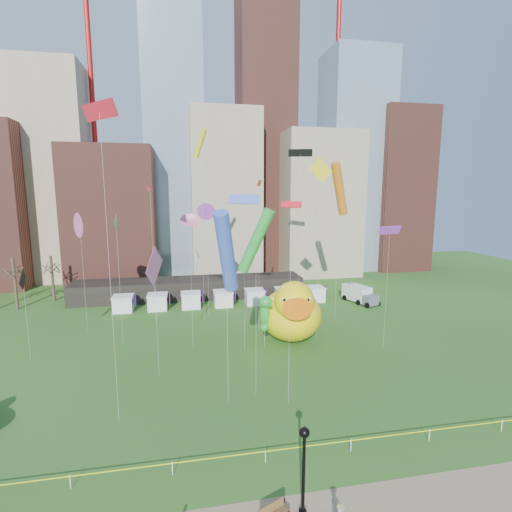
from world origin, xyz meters
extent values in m
plane|color=#275219|center=(0.00, 0.00, 0.00)|extent=(160.00, 160.00, 0.00)
cube|color=gray|center=(-30.00, 62.00, 21.00)|extent=(14.00, 12.00, 42.00)
cube|color=brown|center=(-18.00, 56.00, 13.00)|extent=(16.00, 14.00, 26.00)
cube|color=#8C9EB2|center=(-6.00, 64.00, 27.50)|extent=(12.00, 12.00, 55.00)
cube|color=gray|center=(4.00, 60.00, 17.00)|extent=(14.00, 14.00, 34.00)
cube|color=brown|center=(14.00, 66.00, 34.00)|extent=(12.00, 12.00, 68.00)
cube|color=gray|center=(24.00, 58.00, 15.00)|extent=(16.00, 14.00, 30.00)
cube|color=#8C9EB2|center=(34.00, 62.00, 24.00)|extent=(14.00, 12.00, 48.00)
cube|color=brown|center=(44.00, 60.00, 18.00)|extent=(12.00, 12.00, 36.00)
cylinder|color=red|center=(-22.00, 64.00, 38.00)|extent=(1.00, 1.00, 76.00)
cylinder|color=red|center=(30.00, 64.00, 38.00)|extent=(1.00, 1.00, 76.00)
cube|color=black|center=(-4.00, 42.00, 1.60)|extent=(38.00, 6.00, 3.20)
cube|color=white|center=(-14.00, 36.00, 1.10)|extent=(2.80, 2.80, 2.20)
cube|color=red|center=(-12.20, 36.00, 1.60)|extent=(0.08, 1.40, 1.60)
cube|color=white|center=(-9.00, 36.00, 1.10)|extent=(2.80, 2.80, 2.20)
cube|color=red|center=(-7.20, 36.00, 1.60)|extent=(0.08, 1.40, 1.60)
cube|color=white|center=(-4.00, 36.00, 1.10)|extent=(2.80, 2.80, 2.20)
cube|color=red|center=(-2.20, 36.00, 1.60)|extent=(0.08, 1.40, 1.60)
cube|color=white|center=(1.00, 36.00, 1.10)|extent=(2.80, 2.80, 2.20)
cube|color=red|center=(2.80, 36.00, 1.60)|extent=(0.08, 1.40, 1.60)
cube|color=white|center=(6.00, 36.00, 1.10)|extent=(2.80, 2.80, 2.20)
cube|color=red|center=(7.80, 36.00, 1.60)|extent=(0.08, 1.40, 1.60)
cube|color=white|center=(11.00, 36.00, 1.10)|extent=(2.80, 2.80, 2.20)
cube|color=red|center=(12.80, 36.00, 1.60)|extent=(0.08, 1.40, 1.60)
cube|color=white|center=(16.00, 36.00, 1.10)|extent=(2.80, 2.80, 2.20)
cube|color=red|center=(17.80, 36.00, 1.60)|extent=(0.08, 1.40, 1.60)
cylinder|color=#382B21|center=(-30.00, 40.00, 4.00)|extent=(0.44, 0.44, 8.00)
cylinder|color=#382B21|center=(-26.00, 44.00, 3.75)|extent=(0.44, 0.44, 7.50)
cylinder|color=white|center=(-12.00, 0.00, 0.45)|extent=(0.06, 0.06, 0.90)
cylinder|color=white|center=(-6.00, 0.00, 0.45)|extent=(0.06, 0.06, 0.90)
cylinder|color=white|center=(0.00, 0.00, 0.45)|extent=(0.06, 0.06, 0.90)
cylinder|color=white|center=(6.00, 0.00, 0.45)|extent=(0.06, 0.06, 0.90)
cylinder|color=white|center=(12.00, 0.00, 0.45)|extent=(0.06, 0.06, 0.90)
cylinder|color=white|center=(18.00, 0.00, 0.45)|extent=(0.06, 0.06, 0.90)
cube|color=#E6F10C|center=(0.00, 0.00, 0.80)|extent=(50.00, 0.02, 0.07)
ellipsoid|color=yellow|center=(7.61, 20.78, 3.04)|extent=(8.60, 9.67, 6.08)
ellipsoid|color=yellow|center=(8.12, 24.11, 2.88)|extent=(2.23, 1.86, 2.47)
sphere|color=yellow|center=(7.19, 18.09, 5.49)|extent=(5.22, 5.22, 4.57)
cone|color=orange|center=(6.89, 16.17, 5.34)|extent=(2.80, 2.42, 2.52)
sphere|color=white|center=(5.76, 17.04, 6.10)|extent=(0.82, 0.82, 0.82)
sphere|color=white|center=(8.24, 16.66, 6.10)|extent=(0.82, 0.82, 0.82)
sphere|color=black|center=(5.70, 16.66, 6.10)|extent=(0.41, 0.41, 0.41)
sphere|color=black|center=(8.18, 16.28, 6.10)|extent=(0.41, 0.41, 0.41)
ellipsoid|color=white|center=(9.84, 27.90, 1.19)|extent=(2.97, 3.45, 2.38)
ellipsoid|color=white|center=(9.81, 29.22, 1.13)|extent=(0.80, 0.63, 0.97)
sphere|color=white|center=(9.87, 26.83, 2.15)|extent=(1.83, 1.83, 1.79)
cone|color=orange|center=(9.88, 26.07, 2.09)|extent=(1.00, 0.83, 0.99)
sphere|color=white|center=(9.39, 26.33, 2.39)|extent=(0.32, 0.32, 0.32)
sphere|color=white|center=(10.37, 26.35, 2.39)|extent=(0.32, 0.32, 0.32)
sphere|color=black|center=(9.39, 26.18, 2.39)|extent=(0.16, 0.16, 0.16)
sphere|color=black|center=(10.37, 26.20, 2.39)|extent=(0.16, 0.16, 0.16)
cylinder|color=silver|center=(3.96, 18.78, 1.97)|extent=(0.03, 0.03, 3.93)
ellipsoid|color=green|center=(3.96, 18.78, 3.93)|extent=(1.31, 1.18, 2.77)
sphere|color=green|center=(3.96, 18.63, 5.42)|extent=(1.78, 1.78, 1.41)
cone|color=green|center=(3.96, 18.00, 5.35)|extent=(0.74, 0.99, 0.49)
sphere|color=green|center=(3.96, 18.83, 2.34)|extent=(0.99, 0.99, 0.99)
cylinder|color=silver|center=(7.51, 22.81, 1.90)|extent=(0.03, 0.03, 3.80)
ellipsoid|color=#5341C4|center=(7.51, 22.81, 3.80)|extent=(1.28, 1.18, 2.65)
sphere|color=#5341C4|center=(7.51, 22.66, 5.22)|extent=(1.76, 1.76, 1.35)
cone|color=#5341C4|center=(7.51, 22.05, 5.15)|extent=(0.76, 0.96, 0.47)
sphere|color=#5341C4|center=(7.51, 22.86, 2.28)|extent=(0.95, 0.95, 0.95)
cube|color=brown|center=(-0.63, -4.39, 0.70)|extent=(1.67, 0.81, 0.44)
cube|color=black|center=(0.25, -4.27, 0.23)|extent=(0.26, 0.52, 0.43)
cylinder|color=black|center=(1.11, -4.53, 2.45)|extent=(0.18, 0.18, 4.85)
sphere|color=black|center=(1.11, -4.53, 5.03)|extent=(0.57, 0.57, 0.57)
cone|color=black|center=(1.11, -4.53, 5.33)|extent=(0.20, 0.20, 0.25)
cube|color=silver|center=(22.64, 34.39, 1.47)|extent=(3.60, 5.20, 2.37)
cube|color=#595960|center=(23.56, 31.50, 1.00)|extent=(2.59, 2.28, 1.52)
cylinder|color=black|center=(22.03, 32.40, 0.43)|extent=(0.48, 0.88, 0.85)
cylinder|color=black|center=(24.28, 33.12, 0.43)|extent=(0.48, 0.88, 0.85)
cylinder|color=black|center=(21.05, 35.48, 0.43)|extent=(0.48, 0.88, 0.85)
cylinder|color=black|center=(23.31, 36.19, 0.43)|extent=(0.48, 0.88, 0.85)
cylinder|color=silver|center=(-10.22, 6.61, 11.54)|extent=(0.02, 0.02, 23.08)
cube|color=red|center=(-10.22, 6.61, 23.08)|extent=(2.84, 3.12, 1.13)
cylinder|color=silver|center=(-4.14, 20.76, 7.29)|extent=(0.02, 0.02, 14.57)
cone|color=pink|center=(-4.14, 20.76, 14.57)|extent=(1.44, 0.48, 1.44)
cylinder|color=silver|center=(11.20, 29.69, 11.46)|extent=(0.02, 0.02, 22.93)
cube|color=black|center=(11.20, 29.69, 22.93)|extent=(3.26, 1.29, 1.00)
cylinder|color=silver|center=(1.01, 8.67, 6.82)|extent=(0.02, 0.02, 13.63)
cylinder|color=green|center=(1.01, 8.67, 13.63)|extent=(3.28, 2.45, 5.53)
cylinder|color=silver|center=(-2.35, 29.08, 11.89)|extent=(0.02, 0.02, 23.78)
cylinder|color=yellow|center=(-2.35, 29.08, 23.78)|extent=(1.98, 2.00, 3.71)
cylinder|color=silver|center=(-1.55, 7.68, 6.45)|extent=(0.02, 0.02, 12.89)
cylinder|color=blue|center=(-1.55, 7.68, 12.89)|extent=(2.59, 4.22, 6.93)
cylinder|color=silver|center=(4.51, 24.99, 9.37)|extent=(0.02, 0.02, 18.74)
cube|color=orange|center=(4.51, 24.99, 18.74)|extent=(1.21, 2.46, 0.77)
cylinder|color=silver|center=(-1.60, 30.82, 7.51)|extent=(0.02, 0.02, 15.03)
cone|color=purple|center=(-1.60, 30.82, 15.03)|extent=(1.78, 1.81, 2.25)
cylinder|color=silver|center=(3.43, 6.75, 8.33)|extent=(0.02, 0.02, 16.66)
cube|color=red|center=(3.43, 6.75, 16.66)|extent=(1.49, 1.17, 0.52)
cylinder|color=silver|center=(-7.59, 13.76, 5.41)|extent=(0.02, 0.02, 10.83)
cube|color=pink|center=(-7.59, 13.76, 10.83)|extent=(1.34, 3.47, 3.70)
cylinder|color=silver|center=(-21.11, 19.79, 4.39)|extent=(0.02, 0.02, 8.78)
cube|color=black|center=(-21.11, 19.79, 8.78)|extent=(0.08, 2.07, 2.07)
cylinder|color=silver|center=(-12.18, 22.68, 7.16)|extent=(0.02, 0.02, 14.31)
cube|color=green|center=(-12.18, 22.68, 14.31)|extent=(0.06, 1.92, 1.92)
cylinder|color=silver|center=(10.36, 19.30, 10.03)|extent=(0.02, 0.02, 20.06)
cube|color=yellow|center=(10.36, 19.30, 20.06)|extent=(2.77, 0.26, 2.78)
cylinder|color=silver|center=(1.51, 18.03, 8.44)|extent=(0.02, 0.02, 16.88)
cube|color=blue|center=(1.51, 18.03, 16.88)|extent=(3.20, 1.62, 1.00)
cylinder|color=silver|center=(15.49, 26.05, 9.02)|extent=(0.02, 0.02, 18.04)
cylinder|color=orange|center=(15.49, 26.05, 18.04)|extent=(3.82, 3.69, 7.01)
cylinder|color=silver|center=(17.47, 16.35, 6.75)|extent=(0.02, 0.02, 13.50)
cube|color=purple|center=(17.47, 16.35, 13.50)|extent=(3.00, 1.22, 0.92)
cylinder|color=silver|center=(-8.90, 29.66, 9.04)|extent=(0.02, 0.02, 18.09)
cube|color=red|center=(-8.90, 29.66, 18.09)|extent=(0.61, 2.36, 0.73)
cylinder|color=silver|center=(-17.41, 28.51, 6.79)|extent=(0.02, 0.02, 13.58)
cone|color=pink|center=(-17.41, 28.51, 13.58)|extent=(1.74, 2.92, 3.08)
camera|label=1|loc=(-4.89, -22.27, 17.58)|focal=27.00mm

